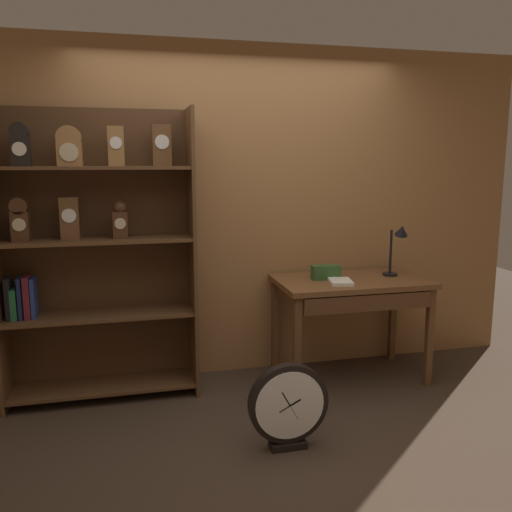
% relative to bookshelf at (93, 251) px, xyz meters
% --- Properties ---
extents(ground_plane, '(10.00, 10.00, 0.00)m').
position_rel_bookshelf_xyz_m(ground_plane, '(1.12, -1.08, -1.08)').
color(ground_plane, '#3D2D21').
extents(back_wood_panel, '(4.80, 0.05, 2.60)m').
position_rel_bookshelf_xyz_m(back_wood_panel, '(1.12, 0.26, 0.22)').
color(back_wood_panel, '#9E6B3D').
rests_on(back_wood_panel, ground).
extents(bookshelf, '(1.35, 0.38, 2.08)m').
position_rel_bookshelf_xyz_m(bookshelf, '(0.00, 0.00, 0.00)').
color(bookshelf, brown).
rests_on(bookshelf, ground).
extents(workbench, '(1.16, 0.68, 0.81)m').
position_rel_bookshelf_xyz_m(workbench, '(1.92, -0.16, -0.37)').
color(workbench, brown).
rests_on(workbench, ground).
extents(desk_lamp, '(0.18, 0.18, 0.42)m').
position_rel_bookshelf_xyz_m(desk_lamp, '(2.31, -0.13, -0.01)').
color(desk_lamp, black).
rests_on(desk_lamp, workbench).
extents(toolbox_small, '(0.22, 0.09, 0.11)m').
position_rel_bookshelf_xyz_m(toolbox_small, '(1.72, -0.10, -0.22)').
color(toolbox_small, '#2D5123').
rests_on(toolbox_small, workbench).
extents(open_repair_manual, '(0.20, 0.25, 0.02)m').
position_rel_bookshelf_xyz_m(open_repair_manual, '(1.78, -0.26, -0.26)').
color(open_repair_manual, silver).
rests_on(open_repair_manual, workbench).
extents(round_clock_large, '(0.49, 0.11, 0.53)m').
position_rel_bookshelf_xyz_m(round_clock_large, '(1.13, -1.04, -0.81)').
color(round_clock_large, black).
rests_on(round_clock_large, ground).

